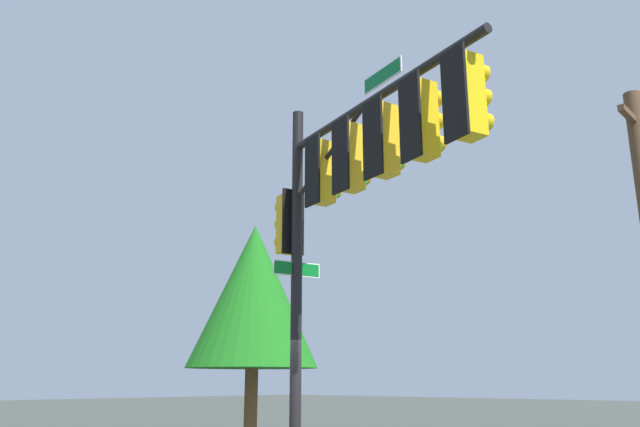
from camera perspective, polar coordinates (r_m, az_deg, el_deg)
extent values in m
cylinder|color=black|center=(11.25, -2.14, -6.87)|extent=(0.20, 0.20, 6.75)
cylinder|color=black|center=(10.04, 4.84, 10.16)|extent=(4.68, 1.52, 0.14)
cylinder|color=black|center=(10.86, 0.77, 5.24)|extent=(2.14, 0.71, 1.07)
cube|color=gold|center=(10.95, 0.20, 3.69)|extent=(0.40, 0.43, 1.10)
cube|color=black|center=(10.85, -0.69, 3.87)|extent=(0.43, 0.16, 1.22)
sphere|color=maroon|center=(11.17, 1.07, 5.17)|extent=(0.22, 0.22, 0.22)
cylinder|color=gold|center=(11.21, 1.32, 5.35)|extent=(0.26, 0.20, 0.23)
sphere|color=#855607|center=(11.05, 1.08, 3.52)|extent=(0.22, 0.22, 0.22)
cylinder|color=gold|center=(11.10, 1.33, 3.71)|extent=(0.26, 0.20, 0.23)
sphere|color=#20FF59|center=(10.95, 1.08, 1.83)|extent=(0.22, 0.22, 0.22)
cylinder|color=gold|center=(11.00, 1.34, 2.03)|extent=(0.26, 0.20, 0.23)
cube|color=gold|center=(10.25, 2.77, 5.03)|extent=(0.40, 0.43, 1.10)
cube|color=black|center=(10.14, 1.84, 5.25)|extent=(0.44, 0.15, 1.22)
sphere|color=maroon|center=(10.48, 3.64, 6.58)|extent=(0.22, 0.22, 0.22)
cylinder|color=gold|center=(10.53, 3.90, 6.76)|extent=(0.26, 0.19, 0.23)
sphere|color=#855607|center=(10.36, 3.67, 4.82)|extent=(0.22, 0.22, 0.22)
cylinder|color=gold|center=(10.41, 3.93, 5.02)|extent=(0.26, 0.19, 0.23)
sphere|color=#20FF59|center=(10.25, 3.70, 3.04)|extent=(0.22, 0.22, 0.22)
cylinder|color=gold|center=(10.30, 3.96, 3.24)|extent=(0.26, 0.19, 0.23)
cube|color=gold|center=(9.58, 5.71, 6.55)|extent=(0.40, 0.43, 1.10)
cube|color=black|center=(9.46, 4.76, 6.80)|extent=(0.44, 0.15, 1.22)
sphere|color=maroon|center=(9.82, 6.58, 8.16)|extent=(0.22, 0.22, 0.22)
cylinder|color=gold|center=(9.88, 6.85, 8.34)|extent=(0.26, 0.19, 0.23)
sphere|color=#855607|center=(9.70, 6.64, 6.31)|extent=(0.22, 0.22, 0.22)
cylinder|color=gold|center=(9.75, 6.91, 6.51)|extent=(0.26, 0.19, 0.23)
sphere|color=#20FF59|center=(9.58, 6.70, 4.41)|extent=(0.22, 0.22, 0.22)
cylinder|color=gold|center=(9.63, 6.97, 4.62)|extent=(0.26, 0.19, 0.23)
cube|color=#E3B80F|center=(8.94, 9.11, 8.27)|extent=(0.42, 0.44, 1.10)
cube|color=black|center=(8.83, 8.09, 8.55)|extent=(0.43, 0.17, 1.22)
sphere|color=maroon|center=(9.20, 10.01, 9.96)|extent=(0.22, 0.22, 0.22)
cylinder|color=#E3B80F|center=(9.25, 10.29, 10.15)|extent=(0.26, 0.20, 0.23)
sphere|color=#855607|center=(9.06, 10.11, 8.00)|extent=(0.22, 0.22, 0.22)
cylinder|color=#E3B80F|center=(9.12, 10.39, 8.21)|extent=(0.26, 0.20, 0.23)
sphere|color=#20FF59|center=(8.94, 10.21, 5.99)|extent=(0.22, 0.22, 0.22)
cylinder|color=#E3B80F|center=(8.99, 10.49, 6.21)|extent=(0.26, 0.20, 0.23)
cube|color=yellow|center=(8.35, 13.05, 10.21)|extent=(0.42, 0.44, 1.10)
cube|color=black|center=(8.23, 11.99, 10.54)|extent=(0.43, 0.18, 1.22)
sphere|color=maroon|center=(8.62, 13.93, 11.95)|extent=(0.22, 0.22, 0.22)
cylinder|color=yellow|center=(8.68, 14.21, 12.14)|extent=(0.26, 0.21, 0.23)
sphere|color=#855607|center=(8.48, 14.08, 9.89)|extent=(0.22, 0.22, 0.22)
cylinder|color=yellow|center=(8.54, 14.36, 10.10)|extent=(0.26, 0.21, 0.23)
sphere|color=#20FF59|center=(8.34, 14.23, 7.77)|extent=(0.22, 0.22, 0.22)
cylinder|color=yellow|center=(8.40, 14.51, 7.99)|extent=(0.26, 0.21, 0.23)
cube|color=yellow|center=(11.80, -2.90, -0.94)|extent=(0.44, 0.41, 1.10)
cube|color=black|center=(11.63, -2.43, -0.74)|extent=(0.16, 0.43, 1.22)
sphere|color=maroon|center=(12.05, -3.33, 0.43)|extent=(0.22, 0.22, 0.22)
cylinder|color=yellow|center=(12.12, -3.46, 0.59)|extent=(0.20, 0.26, 0.23)
sphere|color=#855607|center=(11.97, -3.35, -1.14)|extent=(0.22, 0.22, 0.22)
cylinder|color=yellow|center=(12.03, -3.48, -0.97)|extent=(0.20, 0.26, 0.23)
sphere|color=#20FF59|center=(11.89, -3.38, -2.73)|extent=(0.22, 0.22, 0.22)
cylinder|color=yellow|center=(11.95, -3.51, -2.55)|extent=(0.20, 0.26, 0.23)
cube|color=white|center=(9.99, 5.63, 12.21)|extent=(0.91, 0.29, 0.26)
cube|color=#096B33|center=(9.99, 5.63, 12.21)|extent=(0.87, 0.29, 0.22)
cube|color=white|center=(11.31, -2.12, -5.00)|extent=(0.29, 0.91, 0.26)
cube|color=#0A6F25|center=(11.31, -2.12, -5.00)|extent=(0.29, 0.87, 0.22)
cube|color=brown|center=(13.94, 26.48, 7.40)|extent=(0.15, 1.80, 0.12)
cylinder|color=brown|center=(19.95, -6.24, -16.82)|extent=(0.40, 0.40, 2.21)
cone|color=#1C701B|center=(20.11, -5.98, -7.27)|extent=(4.03, 4.03, 4.48)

